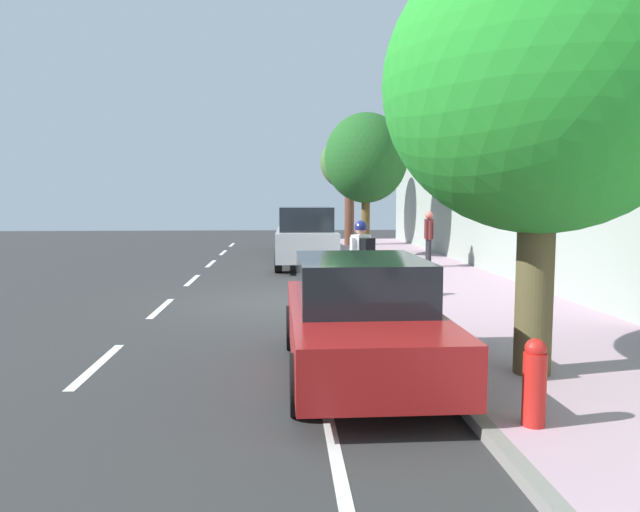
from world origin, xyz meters
name	(u,v)px	position (x,y,z in m)	size (l,w,h in m)	color
ground	(284,302)	(0.00, 0.00, 0.00)	(59.14, 59.14, 0.00)	#2F2F2F
sidewalk	(463,297)	(4.01, 0.00, 0.06)	(4.01, 36.96, 0.12)	#B391A2
curb_edge	(371,298)	(1.93, 0.00, 0.06)	(0.16, 36.96, 0.12)	gray
lane_stripe_centre	(161,308)	(-2.54, -0.58, 0.00)	(0.14, 35.80, 0.01)	white
lane_stripe_bike_edge	(304,302)	(0.46, 0.00, 0.00)	(0.12, 36.96, 0.01)	white
building_facade	(566,172)	(6.27, 0.00, 2.84)	(0.50, 36.96, 5.68)	gray
parked_sedan_red_nearest	(360,317)	(0.97, -5.44, 0.75)	(1.87, 4.41, 1.52)	maroon
parked_suv_silver_second	(306,236)	(0.73, 6.61, 1.03)	(2.01, 4.72, 1.99)	#B7BABF
parked_sedan_green_mid	(303,233)	(0.82, 12.76, 0.75)	(1.87, 4.41, 1.52)	#1E512D
bicycle_at_curb	(349,284)	(1.46, 0.16, 0.37)	(1.16, 1.34, 0.75)	black
cyclist_with_backpack	(362,253)	(1.67, -0.31, 1.11)	(0.55, 0.53, 1.80)	#C6B284
street_tree_mid_block	(542,86)	(3.05, -5.89, 3.58)	(3.74, 3.74, 5.25)	brown
street_tree_far_end	(366,158)	(3.05, 8.94, 3.73)	(3.05, 3.05, 5.27)	brown
street_tree_corner	(350,164)	(3.05, 14.39, 3.84)	(2.70, 2.70, 5.05)	brown
pedestrian_on_phone	(429,235)	(4.54, 5.37, 1.12)	(0.26, 0.62, 1.75)	black
fire_hydrant	(535,382)	(2.36, -7.53, 0.55)	(0.22, 0.22, 0.84)	red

